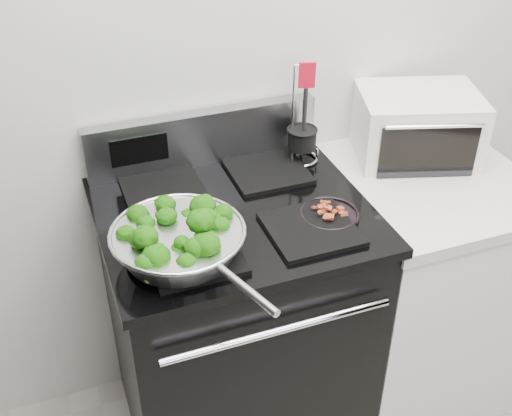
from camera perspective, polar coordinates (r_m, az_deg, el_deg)
name	(u,v)px	position (r m, az deg, el deg)	size (l,w,h in m)	color
back_wall	(287,29)	(2.09, 2.80, 15.59)	(4.00, 0.02, 2.70)	silver
gas_range	(236,324)	(2.18, -1.76, -10.27)	(0.79, 0.69, 1.13)	black
counter	(413,284)	(2.44, 13.79, -6.55)	(0.62, 0.68, 0.92)	white
skillet	(179,241)	(1.68, -6.87, -2.95)	(0.36, 0.55, 0.08)	silver
broccoli_pile	(178,235)	(1.67, -6.96, -2.37)	(0.28, 0.28, 0.10)	black
bacon_plate	(329,212)	(1.86, 6.55, -0.32)	(0.17, 0.17, 0.04)	black
utensil_holder	(302,143)	(2.11, 4.09, 5.76)	(0.11, 0.11, 0.35)	silver
toaster_oven	(417,125)	(2.24, 14.12, 7.13)	(0.46, 0.40, 0.23)	silver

